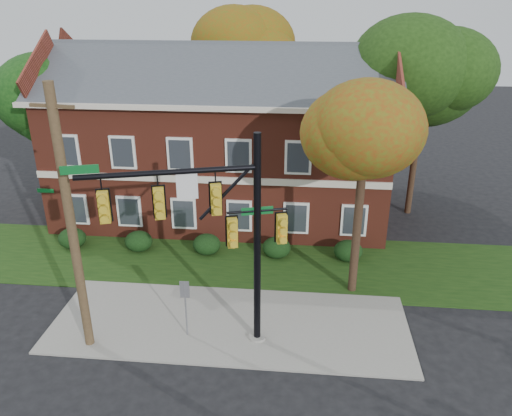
# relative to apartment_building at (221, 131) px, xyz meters

# --- Properties ---
(ground) EXTENTS (120.00, 120.00, 0.00)m
(ground) POSITION_rel_apartment_building_xyz_m (2.00, -11.95, -4.99)
(ground) COLOR black
(ground) RESTS_ON ground
(sidewalk) EXTENTS (14.00, 5.00, 0.08)m
(sidewalk) POSITION_rel_apartment_building_xyz_m (2.00, -10.95, -4.95)
(sidewalk) COLOR gray
(sidewalk) RESTS_ON ground
(grass_strip) EXTENTS (30.00, 6.00, 0.04)m
(grass_strip) POSITION_rel_apartment_building_xyz_m (2.00, -5.95, -4.97)
(grass_strip) COLOR #193811
(grass_strip) RESTS_ON ground
(apartment_building) EXTENTS (18.80, 8.80, 9.74)m
(apartment_building) POSITION_rel_apartment_building_xyz_m (0.00, 0.00, 0.00)
(apartment_building) COLOR maroon
(apartment_building) RESTS_ON ground
(hedge_far_left) EXTENTS (1.40, 1.26, 1.05)m
(hedge_far_left) POSITION_rel_apartment_building_xyz_m (-7.00, -5.25, -4.46)
(hedge_far_left) COLOR black
(hedge_far_left) RESTS_ON ground
(hedge_left) EXTENTS (1.40, 1.26, 1.05)m
(hedge_left) POSITION_rel_apartment_building_xyz_m (-3.50, -5.25, -4.46)
(hedge_left) COLOR black
(hedge_left) RESTS_ON ground
(hedge_center) EXTENTS (1.40, 1.26, 1.05)m
(hedge_center) POSITION_rel_apartment_building_xyz_m (0.00, -5.25, -4.46)
(hedge_center) COLOR black
(hedge_center) RESTS_ON ground
(hedge_right) EXTENTS (1.40, 1.26, 1.05)m
(hedge_right) POSITION_rel_apartment_building_xyz_m (3.50, -5.25, -4.46)
(hedge_right) COLOR black
(hedge_right) RESTS_ON ground
(hedge_far_right) EXTENTS (1.40, 1.26, 1.05)m
(hedge_far_right) POSITION_rel_apartment_building_xyz_m (7.00, -5.25, -4.46)
(hedge_far_right) COLOR black
(hedge_far_right) RESTS_ON ground
(tree_near_right) EXTENTS (4.50, 4.25, 8.58)m
(tree_near_right) POSITION_rel_apartment_building_xyz_m (7.22, -8.09, 1.68)
(tree_near_right) COLOR black
(tree_near_right) RESTS_ON ground
(tree_left_rear) EXTENTS (5.40, 5.10, 8.88)m
(tree_left_rear) POSITION_rel_apartment_building_xyz_m (-9.73, -1.12, 1.69)
(tree_left_rear) COLOR black
(tree_left_rear) RESTS_ON ground
(tree_right_rear) EXTENTS (6.30, 5.95, 10.62)m
(tree_right_rear) POSITION_rel_apartment_building_xyz_m (11.31, 0.86, 3.13)
(tree_right_rear) COLOR black
(tree_right_rear) RESTS_ON ground
(tree_far_rear) EXTENTS (6.84, 6.46, 11.52)m
(tree_far_rear) POSITION_rel_apartment_building_xyz_m (1.34, 7.84, 3.86)
(tree_far_rear) COLOR black
(tree_far_rear) RESTS_ON ground
(traffic_signal) EXTENTS (6.96, 2.18, 8.03)m
(traffic_signal) POSITION_rel_apartment_building_xyz_m (1.78, -12.21, -0.01)
(traffic_signal) COLOR gray
(traffic_signal) RESTS_ON ground
(utility_pole) EXTENTS (1.51, 0.36, 9.67)m
(utility_pole) POSITION_rel_apartment_building_xyz_m (-3.01, -12.68, -0.08)
(utility_pole) COLOR #483521
(utility_pole) RESTS_ON ground
(sign_post) EXTENTS (0.35, 0.07, 2.43)m
(sign_post) POSITION_rel_apartment_building_xyz_m (0.50, -11.84, -3.34)
(sign_post) COLOR slate
(sign_post) RESTS_ON ground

